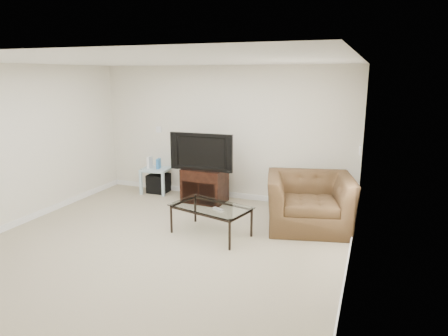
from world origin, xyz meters
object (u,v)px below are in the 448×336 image
at_px(television, 204,151).
at_px(recliner, 309,193).
at_px(coffee_table, 211,220).
at_px(side_table, 157,180).
at_px(tv_stand, 205,185).
at_px(subwoofer, 159,183).

bearing_deg(television, recliner, -17.69).
bearing_deg(coffee_table, side_table, 138.87).
distance_m(tv_stand, coffee_table, 1.58).
bearing_deg(subwoofer, television, -14.22).
xyz_separation_m(tv_stand, recliner, (2.02, -0.59, 0.24)).
height_order(tv_stand, subwoofer, tv_stand).
bearing_deg(recliner, side_table, 151.82).
distance_m(tv_stand, television, 0.66).
distance_m(tv_stand, side_table, 1.19).
relative_size(tv_stand, side_table, 1.47).
height_order(tv_stand, side_table, tv_stand).
height_order(television, side_table, television).
bearing_deg(subwoofer, recliner, -14.98).
relative_size(side_table, subwoofer, 1.37).
height_order(side_table, subwoofer, side_table).
bearing_deg(recliner, coffee_table, -161.60).
relative_size(television, coffee_table, 0.96).
relative_size(subwoofer, coffee_table, 0.33).
relative_size(tv_stand, subwoofer, 2.01).
bearing_deg(recliner, television, 150.85).
xyz_separation_m(side_table, subwoofer, (0.03, 0.02, -0.07)).
bearing_deg(tv_stand, coffee_table, -60.70).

